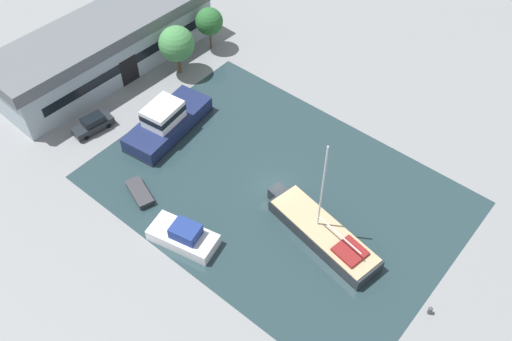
{
  "coord_description": "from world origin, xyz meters",
  "views": [
    {
      "loc": [
        -29.13,
        -21.71,
        43.56
      ],
      "look_at": [
        0.0,
        2.62,
        1.0
      ],
      "focal_mm": 40.0,
      "sensor_mm": 36.0,
      "label": 1
    }
  ],
  "objects_px": {
    "cabin_boat": "(184,236)",
    "quay_tree_by_water": "(209,21)",
    "warehouse_building": "(105,46)",
    "quay_tree_near_building": "(177,44)",
    "sailboat_moored": "(322,233)",
    "small_dinghy": "(140,193)",
    "parked_car": "(93,124)",
    "motor_cruiser": "(167,121)"
  },
  "relations": [
    {
      "from": "parked_car",
      "to": "cabin_boat",
      "type": "height_order",
      "value": "cabin_boat"
    },
    {
      "from": "quay_tree_by_water",
      "to": "sailboat_moored",
      "type": "relative_size",
      "value": 0.43
    },
    {
      "from": "cabin_boat",
      "to": "quay_tree_near_building",
      "type": "bearing_deg",
      "value": 33.39
    },
    {
      "from": "warehouse_building",
      "to": "cabin_boat",
      "type": "height_order",
      "value": "warehouse_building"
    },
    {
      "from": "quay_tree_near_building",
      "to": "motor_cruiser",
      "type": "bearing_deg",
      "value": -142.37
    },
    {
      "from": "quay_tree_near_building",
      "to": "small_dinghy",
      "type": "relative_size",
      "value": 1.53
    },
    {
      "from": "quay_tree_by_water",
      "to": "parked_car",
      "type": "distance_m",
      "value": 19.34
    },
    {
      "from": "sailboat_moored",
      "to": "warehouse_building",
      "type": "bearing_deg",
      "value": 93.44
    },
    {
      "from": "parked_car",
      "to": "small_dinghy",
      "type": "relative_size",
      "value": 1.15
    },
    {
      "from": "quay_tree_near_building",
      "to": "parked_car",
      "type": "height_order",
      "value": "quay_tree_near_building"
    },
    {
      "from": "motor_cruiser",
      "to": "warehouse_building",
      "type": "bearing_deg",
      "value": -20.4
    },
    {
      "from": "cabin_boat",
      "to": "warehouse_building",
      "type": "bearing_deg",
      "value": 50.99
    },
    {
      "from": "parked_car",
      "to": "sailboat_moored",
      "type": "relative_size",
      "value": 0.36
    },
    {
      "from": "quay_tree_near_building",
      "to": "motor_cruiser",
      "type": "relative_size",
      "value": 0.56
    },
    {
      "from": "quay_tree_near_building",
      "to": "quay_tree_by_water",
      "type": "relative_size",
      "value": 1.12
    },
    {
      "from": "quay_tree_by_water",
      "to": "parked_car",
      "type": "bearing_deg",
      "value": -178.96
    },
    {
      "from": "parked_car",
      "to": "sailboat_moored",
      "type": "xyz_separation_m",
      "value": [
        4.25,
        -27.43,
        -0.1
      ]
    },
    {
      "from": "quay_tree_near_building",
      "to": "parked_car",
      "type": "xyz_separation_m",
      "value": [
        -13.1,
        0.11,
        -3.27
      ]
    },
    {
      "from": "quay_tree_near_building",
      "to": "motor_cruiser",
      "type": "xyz_separation_m",
      "value": [
        -8.0,
        -6.17,
        -2.77
      ]
    },
    {
      "from": "warehouse_building",
      "to": "cabin_boat",
      "type": "distance_m",
      "value": 28.17
    },
    {
      "from": "warehouse_building",
      "to": "sailboat_moored",
      "type": "xyz_separation_m",
      "value": [
        -4.06,
        -34.58,
        -2.43
      ]
    },
    {
      "from": "quay_tree_near_building",
      "to": "sailboat_moored",
      "type": "height_order",
      "value": "sailboat_moored"
    },
    {
      "from": "quay_tree_near_building",
      "to": "motor_cruiser",
      "type": "distance_m",
      "value": 10.47
    },
    {
      "from": "warehouse_building",
      "to": "cabin_boat",
      "type": "bearing_deg",
      "value": -114.11
    },
    {
      "from": "warehouse_building",
      "to": "parked_car",
      "type": "xyz_separation_m",
      "value": [
        -8.31,
        -7.14,
        -2.33
      ]
    },
    {
      "from": "quay_tree_near_building",
      "to": "cabin_boat",
      "type": "xyz_separation_m",
      "value": [
        -17.32,
        -17.87,
        -3.27
      ]
    },
    {
      "from": "warehouse_building",
      "to": "quay_tree_by_water",
      "type": "bearing_deg",
      "value": -29.81
    },
    {
      "from": "warehouse_building",
      "to": "parked_car",
      "type": "height_order",
      "value": "warehouse_building"
    },
    {
      "from": "warehouse_building",
      "to": "sailboat_moored",
      "type": "bearing_deg",
      "value": -94.3
    },
    {
      "from": "small_dinghy",
      "to": "cabin_boat",
      "type": "xyz_separation_m",
      "value": [
        -1.14,
        -7.27,
        0.52
      ]
    },
    {
      "from": "warehouse_building",
      "to": "motor_cruiser",
      "type": "distance_m",
      "value": 13.92
    },
    {
      "from": "warehouse_building",
      "to": "quay_tree_by_water",
      "type": "height_order",
      "value": "warehouse_building"
    },
    {
      "from": "small_dinghy",
      "to": "cabin_boat",
      "type": "relative_size",
      "value": 0.6
    },
    {
      "from": "parked_car",
      "to": "small_dinghy",
      "type": "height_order",
      "value": "parked_car"
    },
    {
      "from": "sailboat_moored",
      "to": "quay_tree_by_water",
      "type": "bearing_deg",
      "value": 72.01
    },
    {
      "from": "quay_tree_by_water",
      "to": "warehouse_building",
      "type": "bearing_deg",
      "value": 147.79
    },
    {
      "from": "cabin_boat",
      "to": "quay_tree_by_water",
      "type": "bearing_deg",
      "value": 25.66
    },
    {
      "from": "quay_tree_near_building",
      "to": "small_dinghy",
      "type": "height_order",
      "value": "quay_tree_near_building"
    },
    {
      "from": "warehouse_building",
      "to": "quay_tree_by_water",
      "type": "relative_size",
      "value": 5.03
    },
    {
      "from": "small_dinghy",
      "to": "warehouse_building",
      "type": "bearing_deg",
      "value": -103.4
    },
    {
      "from": "parked_car",
      "to": "motor_cruiser",
      "type": "distance_m",
      "value": 8.11
    },
    {
      "from": "quay_tree_by_water",
      "to": "sailboat_moored",
      "type": "xyz_separation_m",
      "value": [
        -14.85,
        -27.78,
        -3.14
      ]
    }
  ]
}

